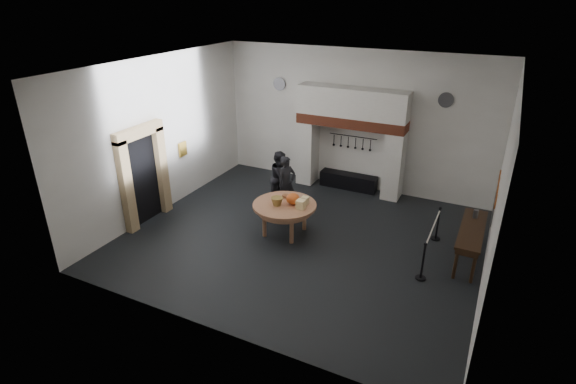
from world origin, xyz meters
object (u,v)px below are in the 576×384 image
at_px(visitor_far, 281,177).
at_px(visitor_near, 286,184).
at_px(barrier_post_near, 423,262).
at_px(barrier_post_far, 438,224).
at_px(side_table, 472,229).
at_px(work_table, 285,205).
at_px(iron_range, 348,181).

bearing_deg(visitor_far, visitor_near, -141.27).
distance_m(barrier_post_near, barrier_post_far, 2.00).
bearing_deg(visitor_near, visitor_far, 70.96).
distance_m(side_table, barrier_post_near, 1.61).
distance_m(work_table, barrier_post_far, 4.08).
relative_size(visitor_near, side_table, 0.78).
height_order(side_table, barrier_post_near, same).
distance_m(side_table, barrier_post_far, 1.20).
height_order(visitor_near, side_table, visitor_near).
height_order(barrier_post_near, barrier_post_far, same).
relative_size(iron_range, work_table, 1.11).
bearing_deg(work_table, barrier_post_far, 21.21).
relative_size(work_table, visitor_far, 1.02).
xyz_separation_m(iron_range, side_table, (4.10, -2.91, 0.62)).
bearing_deg(visitor_near, barrier_post_near, -86.45).
distance_m(work_table, visitor_near, 1.39).
distance_m(iron_range, barrier_post_far, 3.91).
bearing_deg(barrier_post_far, side_table, -39.38).
distance_m(iron_range, barrier_post_near, 5.30).
bearing_deg(visitor_near, iron_range, 0.75).
bearing_deg(barrier_post_far, barrier_post_near, -90.00).
height_order(visitor_near, barrier_post_far, visitor_near).
bearing_deg(barrier_post_near, visitor_far, 155.22).
distance_m(visitor_near, barrier_post_near, 4.74).
bearing_deg(visitor_near, side_table, -69.60).
distance_m(work_table, barrier_post_near, 3.85).
height_order(visitor_far, side_table, visitor_far).
relative_size(work_table, visitor_near, 1.00).
bearing_deg(visitor_far, side_table, -105.44).
bearing_deg(visitor_far, work_table, -156.02).
bearing_deg(barrier_post_far, visitor_near, -177.36).
distance_m(visitor_far, barrier_post_near, 5.26).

